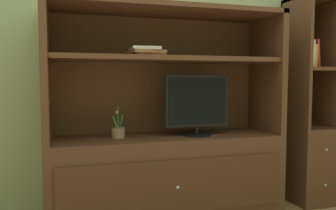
% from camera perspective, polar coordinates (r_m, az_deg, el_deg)
% --- Properties ---
extents(painted_rear_wall, '(6.00, 0.10, 2.80)m').
position_cam_1_polar(painted_rear_wall, '(3.11, -2.13, 9.41)').
color(painted_rear_wall, '#8C9E6B').
rests_on(painted_rear_wall, ground_plane).
extents(media_console, '(1.85, 0.58, 1.67)m').
position_cam_1_polar(media_console, '(2.83, -0.33, -8.05)').
color(media_console, '#4C2D1C').
rests_on(media_console, ground_plane).
extents(tv_monitor, '(0.53, 0.23, 0.48)m').
position_cam_1_polar(tv_monitor, '(2.79, 4.76, 0.10)').
color(tv_monitor, black).
rests_on(tv_monitor, media_console).
extents(potted_plant, '(0.10, 0.11, 0.24)m').
position_cam_1_polar(potted_plant, '(2.72, -8.15, -4.40)').
color(potted_plant, '#8C7251').
rests_on(potted_plant, media_console).
extents(magazine_stack, '(0.28, 0.33, 0.07)m').
position_cam_1_polar(magazine_stack, '(2.73, -3.76, 8.63)').
color(magazine_stack, '#A56638').
rests_on(magazine_stack, media_console).
extents(bookshelf_tall, '(0.38, 0.44, 1.85)m').
position_cam_1_polar(bookshelf_tall, '(3.45, 22.09, -4.28)').
color(bookshelf_tall, '#4C2D1C').
rests_on(bookshelf_tall, ground_plane).
extents(upright_book_row, '(0.18, 0.17, 0.27)m').
position_cam_1_polar(upright_book_row, '(3.38, 21.79, 7.71)').
color(upright_book_row, '#338C4C').
rests_on(upright_book_row, bookshelf_tall).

